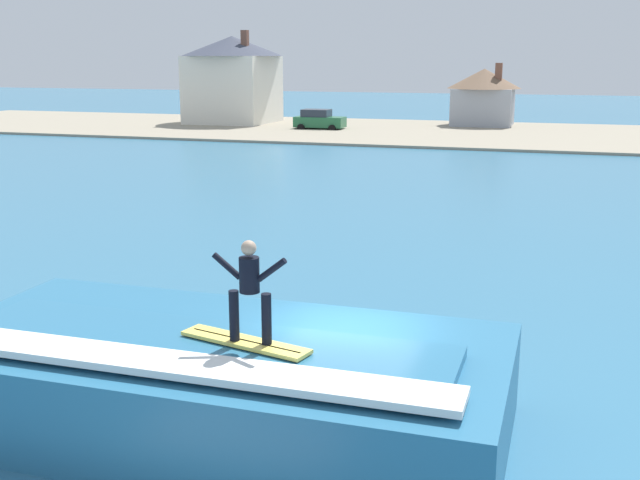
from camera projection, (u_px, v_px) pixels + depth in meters
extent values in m
plane|color=teal|center=(345.00, 411.00, 14.20)|extent=(260.00, 260.00, 0.00)
cube|color=#29688E|center=(217.00, 383.00, 13.44)|extent=(9.83, 4.76, 1.62)
cube|color=#29688E|center=(200.00, 346.00, 12.69)|extent=(8.35, 2.14, 0.18)
cube|color=white|center=(172.00, 364.00, 11.79)|extent=(8.84, 0.86, 0.12)
cube|color=#EAD159|center=(245.00, 342.00, 12.47)|extent=(2.34, 0.99, 0.06)
cube|color=black|center=(245.00, 340.00, 12.46)|extent=(2.06, 0.54, 0.01)
cylinder|color=black|center=(234.00, 316.00, 12.37)|extent=(0.16, 0.16, 0.83)
cylinder|color=black|center=(267.00, 319.00, 12.20)|extent=(0.16, 0.16, 0.83)
cylinder|color=black|center=(249.00, 275.00, 12.13)|extent=(0.32, 0.32, 0.56)
sphere|color=tan|center=(249.00, 248.00, 12.03)|extent=(0.24, 0.24, 0.24)
cylinder|color=black|center=(227.00, 266.00, 12.21)|extent=(0.49, 0.10, 0.42)
cylinder|color=black|center=(272.00, 270.00, 11.99)|extent=(0.49, 0.10, 0.42)
cube|color=gray|center=(524.00, 135.00, 63.93)|extent=(120.00, 23.32, 0.19)
cube|color=#23663D|center=(320.00, 122.00, 68.41)|extent=(4.35, 1.94, 0.90)
cube|color=#262D38|center=(316.00, 113.00, 68.34)|extent=(2.39, 1.74, 0.64)
cylinder|color=black|center=(339.00, 127.00, 69.04)|extent=(0.64, 0.22, 0.64)
cylinder|color=black|center=(332.00, 128.00, 67.15)|extent=(0.64, 0.22, 0.64)
cylinder|color=black|center=(308.00, 126.00, 69.88)|extent=(0.64, 0.22, 0.64)
cylinder|color=black|center=(301.00, 128.00, 67.99)|extent=(0.64, 0.22, 0.64)
cube|color=silver|center=(233.00, 91.00, 74.37)|extent=(7.29, 7.80, 6.41)
cone|color=#383D4C|center=(232.00, 46.00, 73.43)|extent=(9.67, 9.67, 1.83)
cube|color=brown|center=(245.00, 40.00, 71.69)|extent=(0.60, 0.60, 1.80)
cube|color=#9EA3AD|center=(483.00, 108.00, 71.69)|extent=(5.33, 5.40, 3.53)
cone|color=brown|center=(484.00, 78.00, 71.09)|extent=(6.69, 6.69, 1.77)
cube|color=brown|center=(499.00, 73.00, 69.83)|extent=(0.60, 0.60, 1.80)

